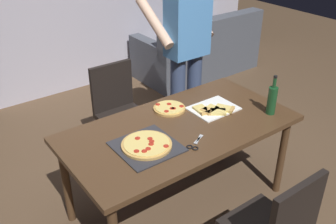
{
  "coord_description": "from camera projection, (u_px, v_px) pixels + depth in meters",
  "views": [
    {
      "loc": [
        -1.48,
        -1.86,
        2.2
      ],
      "look_at": [
        0.0,
        0.15,
        0.8
      ],
      "focal_mm": 40.74,
      "sensor_mm": 36.0,
      "label": 1
    }
  ],
  "objects": [
    {
      "name": "couch",
      "position": [
        199.0,
        53.0,
        5.38
      ],
      "size": [
        1.71,
        0.87,
        0.85
      ],
      "color": "#4C515B",
      "rests_on": "ground_plane"
    },
    {
      "name": "person_serving_pizza",
      "position": [
        186.0,
        49.0,
        3.48
      ],
      "size": [
        0.55,
        0.54,
        1.75
      ],
      "color": "#38476B",
      "rests_on": "ground_plane"
    },
    {
      "name": "pizza_slices_on_towel",
      "position": [
        213.0,
        109.0,
        2.98
      ],
      "size": [
        0.36,
        0.29,
        0.03
      ],
      "color": "white",
      "rests_on": "dining_table"
    },
    {
      "name": "ground_plane",
      "position": [
        179.0,
        203.0,
        3.15
      ],
      "size": [
        12.0,
        12.0,
        0.0
      ],
      "primitive_type": "plane",
      "color": "brown"
    },
    {
      "name": "wine_bottle",
      "position": [
        272.0,
        100.0,
        2.89
      ],
      "size": [
        0.07,
        0.07,
        0.32
      ],
      "color": "#194723",
      "rests_on": "dining_table"
    },
    {
      "name": "chair_far_side",
      "position": [
        119.0,
        106.0,
        3.55
      ],
      "size": [
        0.42,
        0.42,
        0.9
      ],
      "color": "black",
      "rests_on": "ground_plane"
    },
    {
      "name": "kitchen_scissors",
      "position": [
        195.0,
        144.0,
        2.56
      ],
      "size": [
        0.19,
        0.14,
        0.01
      ],
      "color": "silver",
      "rests_on": "dining_table"
    },
    {
      "name": "pepperoni_pizza_on_tray",
      "position": [
        147.0,
        145.0,
        2.54
      ],
      "size": [
        0.4,
        0.4,
        0.04
      ],
      "color": "#2D2D33",
      "rests_on": "dining_table"
    },
    {
      "name": "second_pizza_plain",
      "position": [
        169.0,
        108.0,
        3.0
      ],
      "size": [
        0.25,
        0.25,
        0.03
      ],
      "color": "tan",
      "rests_on": "dining_table"
    },
    {
      "name": "dining_table",
      "position": [
        180.0,
        135.0,
        2.82
      ],
      "size": [
        1.72,
        0.89,
        0.75
      ],
      "color": "#4C331E",
      "rests_on": "ground_plane"
    }
  ]
}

